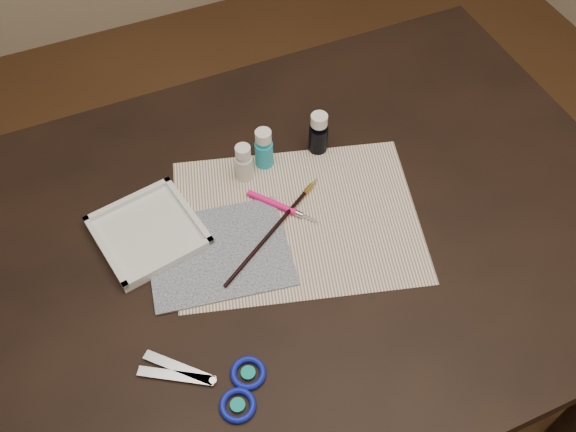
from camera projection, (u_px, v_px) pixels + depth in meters
name	position (u px, v px, depth m)	size (l,w,h in m)	color
ground	(288.00, 394.00, 1.75)	(3.50, 3.50, 0.02)	#422614
table	(288.00, 329.00, 1.44)	(1.30, 0.90, 0.75)	black
paper	(297.00, 220.00, 1.16)	(0.44, 0.33, 0.00)	silver
canvas	(219.00, 252.00, 1.11)	(0.24, 0.19, 0.00)	black
paint_bottle_white	(244.00, 162.00, 1.19)	(0.03, 0.03, 0.08)	silver
paint_bottle_cyan	(264.00, 148.00, 1.20)	(0.04, 0.04, 0.09)	#209CB4
paint_bottle_navy	(319.00, 133.00, 1.23)	(0.04, 0.04, 0.09)	black
paintbrush	(275.00, 228.00, 1.13)	(0.29, 0.01, 0.01)	black
craft_knife	(283.00, 207.00, 1.16)	(0.15, 0.01, 0.01)	#FF0E77
scissors	(200.00, 383.00, 0.97)	(0.21, 0.11, 0.01)	silver
palette_tray	(148.00, 232.00, 1.13)	(0.17, 0.17, 0.02)	silver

